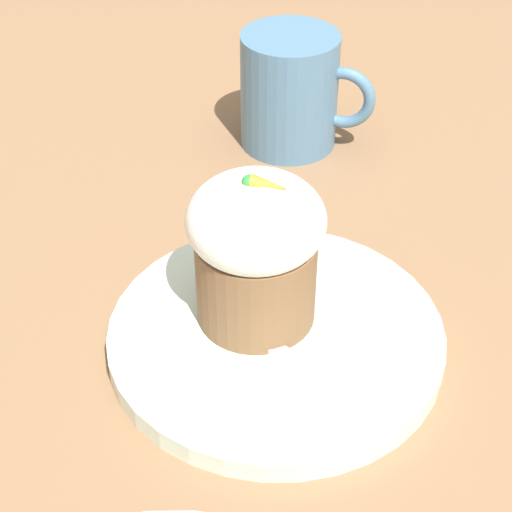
% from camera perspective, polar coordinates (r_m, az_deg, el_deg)
% --- Properties ---
extents(ground_plane, '(4.00, 4.00, 0.00)m').
position_cam_1_polar(ground_plane, '(0.54, 1.32, -5.96)').
color(ground_plane, '#846042').
extents(dessert_plate, '(0.21, 0.21, 0.01)m').
position_cam_1_polar(dessert_plate, '(0.53, 1.33, -5.42)').
color(dessert_plate, silver).
rests_on(dessert_plate, ground_plane).
extents(carrot_cake, '(0.08, 0.08, 0.10)m').
position_cam_1_polar(carrot_cake, '(0.50, 0.00, 0.53)').
color(carrot_cake, brown).
rests_on(carrot_cake, dessert_plate).
extents(spoon, '(0.13, 0.09, 0.01)m').
position_cam_1_polar(spoon, '(0.52, -0.24, -5.00)').
color(spoon, silver).
rests_on(spoon, dessert_plate).
extents(coffee_cup, '(0.11, 0.08, 0.10)m').
position_cam_1_polar(coffee_cup, '(0.71, 2.37, 10.94)').
color(coffee_cup, teal).
rests_on(coffee_cup, ground_plane).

